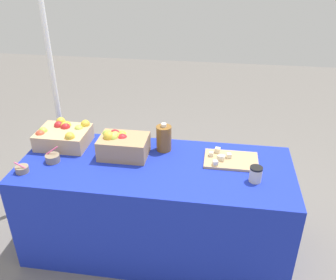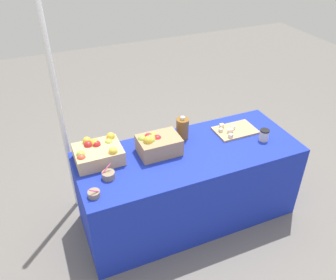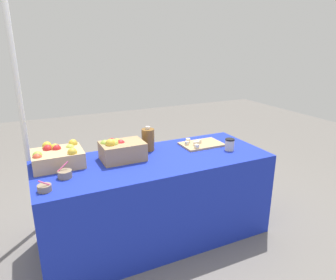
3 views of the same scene
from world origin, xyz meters
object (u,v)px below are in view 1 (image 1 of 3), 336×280
at_px(cider_jug, 164,138).
at_px(coffee_cup, 256,174).
at_px(apple_crate_middle, 122,144).
at_px(cutting_board_front, 230,160).
at_px(tent_pole, 56,96).
at_px(apple_crate_left, 64,136).
at_px(sample_bowl_mid, 22,169).
at_px(sample_bowl_near, 53,158).

xyz_separation_m(cider_jug, coffee_cup, (0.64, -0.31, -0.04)).
bearing_deg(apple_crate_middle, coffee_cup, -11.67).
xyz_separation_m(cutting_board_front, coffee_cup, (0.16, -0.22, 0.04)).
bearing_deg(tent_pole, apple_crate_left, -61.52).
distance_m(apple_crate_left, sample_bowl_mid, 0.43).
xyz_separation_m(cutting_board_front, sample_bowl_near, (-1.23, -0.19, 0.02)).
relative_size(sample_bowl_near, cider_jug, 0.51).
distance_m(apple_crate_middle, cider_jug, 0.31).
distance_m(sample_bowl_mid, coffee_cup, 1.54).
bearing_deg(apple_crate_left, apple_crate_middle, -10.51).
bearing_deg(coffee_cup, apple_crate_middle, 168.33).
height_order(apple_crate_left, coffee_cup, apple_crate_left).
bearing_deg(tent_pole, sample_bowl_mid, -84.66).
bearing_deg(apple_crate_middle, sample_bowl_mid, -152.32).
height_order(apple_crate_middle, sample_bowl_mid, apple_crate_middle).
bearing_deg(apple_crate_left, cider_jug, 2.28).
xyz_separation_m(apple_crate_left, sample_bowl_near, (0.02, -0.25, -0.05)).
distance_m(cutting_board_front, cider_jug, 0.50).
relative_size(cutting_board_front, tent_pole, 0.19).
xyz_separation_m(apple_crate_left, coffee_cup, (1.40, -0.28, -0.02)).
distance_m(sample_bowl_mid, tent_pole, 0.81).
xyz_separation_m(apple_crate_middle, sample_bowl_near, (-0.46, -0.16, -0.06)).
bearing_deg(coffee_cup, cider_jug, 154.28).
relative_size(apple_crate_left, coffee_cup, 3.58).
distance_m(apple_crate_middle, tent_pole, 0.83).
bearing_deg(apple_crate_middle, cider_jug, 22.51).
height_order(apple_crate_middle, sample_bowl_near, apple_crate_middle).
bearing_deg(sample_bowl_near, tent_pole, 109.37).
relative_size(apple_crate_middle, sample_bowl_mid, 3.81).
distance_m(cutting_board_front, tent_pole, 1.53).
bearing_deg(apple_crate_left, tent_pole, 118.48).
bearing_deg(coffee_cup, sample_bowl_mid, -175.32).
bearing_deg(apple_crate_middle, tent_pole, 145.64).
relative_size(cutting_board_front, cider_jug, 1.75).
xyz_separation_m(apple_crate_middle, cider_jug, (0.29, 0.12, 0.01)).
bearing_deg(tent_pole, cutting_board_front, -16.82).
relative_size(cider_jug, coffee_cup, 2.06).
height_order(sample_bowl_near, sample_bowl_mid, sample_bowl_near).
distance_m(sample_bowl_near, cider_jug, 0.80).
xyz_separation_m(apple_crate_left, apple_crate_middle, (0.47, -0.09, 0.01)).
bearing_deg(apple_crate_middle, cutting_board_front, 1.98).
height_order(cutting_board_front, sample_bowl_near, sample_bowl_near).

